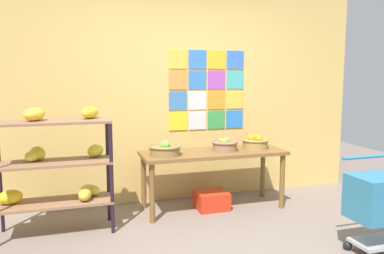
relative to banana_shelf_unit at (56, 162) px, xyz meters
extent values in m
cube|color=#DAB25D|center=(1.47, 0.70, 0.63)|extent=(4.81, 0.06, 2.69)
cube|color=gold|center=(1.44, 0.67, 1.04)|extent=(0.23, 0.01, 0.23)
cube|color=#3474C9|center=(1.69, 0.67, 1.04)|extent=(0.23, 0.01, 0.23)
cube|color=gold|center=(1.95, 0.67, 1.04)|extent=(0.23, 0.01, 0.23)
cube|color=blue|center=(2.20, 0.67, 1.04)|extent=(0.23, 0.01, 0.23)
cube|color=orange|center=(1.44, 0.67, 0.79)|extent=(0.23, 0.01, 0.23)
cube|color=#3473C3|center=(1.69, 0.67, 0.79)|extent=(0.23, 0.01, 0.23)
cube|color=purple|center=(1.95, 0.67, 0.79)|extent=(0.23, 0.01, 0.23)
cube|color=#42AEAB|center=(2.20, 0.67, 0.79)|extent=(0.23, 0.01, 0.23)
cube|color=#3C75B8|center=(1.44, 0.67, 0.53)|extent=(0.23, 0.01, 0.23)
cube|color=white|center=(1.69, 0.67, 0.53)|extent=(0.23, 0.01, 0.23)
cube|color=orange|center=(1.95, 0.67, 0.53)|extent=(0.23, 0.01, 0.23)
cube|color=gold|center=(2.20, 0.67, 0.53)|extent=(0.23, 0.01, 0.23)
cube|color=yellow|center=(1.44, 0.67, 0.28)|extent=(0.23, 0.01, 0.23)
cube|color=silver|center=(1.69, 0.67, 0.28)|extent=(0.23, 0.01, 0.23)
cube|color=green|center=(1.95, 0.67, 0.28)|extent=(0.23, 0.01, 0.23)
cube|color=blue|center=(2.20, 0.67, 0.28)|extent=(0.23, 0.01, 0.23)
cylinder|color=black|center=(0.52, -0.21, -0.15)|extent=(0.04, 0.04, 1.13)
cylinder|color=black|center=(-0.54, 0.15, -0.15)|extent=(0.04, 0.04, 1.13)
cylinder|color=black|center=(0.52, 0.15, -0.15)|extent=(0.04, 0.04, 1.13)
cube|color=#896245|center=(-0.01, -0.03, -0.41)|extent=(1.09, 0.40, 0.03)
ellipsoid|color=yellow|center=(0.32, 0.07, -0.34)|extent=(0.26, 0.25, 0.11)
ellipsoid|color=yellow|center=(0.26, -0.08, -0.33)|extent=(0.17, 0.26, 0.12)
ellipsoid|color=yellow|center=(-0.43, 0.02, -0.33)|extent=(0.27, 0.22, 0.14)
cube|color=#896245|center=(-0.01, -0.03, 0.00)|extent=(1.09, 0.40, 0.02)
ellipsoid|color=yellow|center=(-0.17, 0.10, 0.08)|extent=(0.22, 0.26, 0.14)
ellipsoid|color=yellow|center=(0.39, 0.09, 0.07)|extent=(0.23, 0.25, 0.13)
ellipsoid|color=yellow|center=(-0.21, 0.06, 0.06)|extent=(0.23, 0.28, 0.11)
cube|color=#896245|center=(-0.01, -0.03, 0.40)|extent=(1.09, 0.40, 0.02)
ellipsoid|color=yellow|center=(0.35, 0.06, 0.47)|extent=(0.25, 0.28, 0.12)
ellipsoid|color=yellow|center=(-0.18, 0.00, 0.48)|extent=(0.28, 0.29, 0.13)
cube|color=brown|center=(1.73, 0.18, -0.05)|extent=(1.68, 0.61, 0.04)
cylinder|color=brown|center=(0.95, -0.06, -0.39)|extent=(0.06, 0.06, 0.65)
cylinder|color=brown|center=(2.51, -0.06, -0.39)|extent=(0.06, 0.06, 0.65)
cylinder|color=brown|center=(0.95, 0.43, -0.39)|extent=(0.06, 0.06, 0.65)
cylinder|color=brown|center=(2.51, 0.43, -0.39)|extent=(0.06, 0.06, 0.65)
cylinder|color=olive|center=(1.14, 0.13, 0.02)|extent=(0.33, 0.33, 0.10)
torus|color=olive|center=(1.14, 0.13, 0.07)|extent=(0.36, 0.36, 0.03)
sphere|color=#75B036|center=(1.14, 0.13, 0.08)|extent=(0.09, 0.09, 0.09)
sphere|color=#6ABA40|center=(1.15, 0.11, 0.09)|extent=(0.08, 0.08, 0.08)
sphere|color=#7CB643|center=(1.17, 0.24, 0.08)|extent=(0.07, 0.07, 0.07)
sphere|color=#7DB644|center=(1.17, 0.15, 0.09)|extent=(0.07, 0.07, 0.07)
sphere|color=#79B341|center=(1.15, 0.13, 0.08)|extent=(0.07, 0.07, 0.07)
sphere|color=#68AF41|center=(1.12, 0.15, 0.08)|extent=(0.08, 0.08, 0.08)
cylinder|color=#93684B|center=(1.87, 0.17, 0.02)|extent=(0.28, 0.28, 0.10)
torus|color=#8C624F|center=(1.87, 0.17, 0.07)|extent=(0.31, 0.31, 0.03)
sphere|color=#74B739|center=(1.86, 0.18, 0.08)|extent=(0.07, 0.07, 0.07)
sphere|color=#6BB342|center=(1.89, 0.19, 0.09)|extent=(0.07, 0.07, 0.07)
sphere|color=#75B43C|center=(1.87, 0.17, 0.08)|extent=(0.07, 0.07, 0.07)
sphere|color=#6EC044|center=(1.89, 0.18, 0.09)|extent=(0.09, 0.09, 0.09)
sphere|color=#7AB136|center=(1.86, 0.17, 0.08)|extent=(0.07, 0.07, 0.07)
sphere|color=#79BB3D|center=(1.84, 0.20, 0.09)|extent=(0.07, 0.07, 0.07)
cylinder|color=#A27E40|center=(2.28, 0.21, 0.02)|extent=(0.30, 0.30, 0.10)
torus|color=#A77942|center=(2.28, 0.21, 0.07)|extent=(0.33, 0.33, 0.02)
sphere|color=orange|center=(2.32, 0.22, 0.10)|extent=(0.10, 0.10, 0.10)
sphere|color=orange|center=(2.26, 0.27, 0.09)|extent=(0.10, 0.10, 0.10)
sphere|color=orange|center=(2.34, 0.22, 0.09)|extent=(0.08, 0.08, 0.08)
sphere|color=orange|center=(2.30, 0.14, 0.09)|extent=(0.08, 0.08, 0.08)
cube|color=red|center=(1.71, 0.17, -0.61)|extent=(0.36, 0.33, 0.21)
sphere|color=black|center=(2.49, -1.24, -0.68)|extent=(0.08, 0.08, 0.08)
cube|color=#A5A8AD|center=(2.74, -1.38, -0.62)|extent=(0.51, 0.29, 0.03)
cube|color=teal|center=(2.74, -1.38, -0.20)|extent=(0.59, 0.37, 0.39)
cylinder|color=teal|center=(2.74, -1.16, 0.11)|extent=(0.56, 0.03, 0.03)
camera|label=1|loc=(0.13, -4.05, 0.85)|focal=36.90mm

